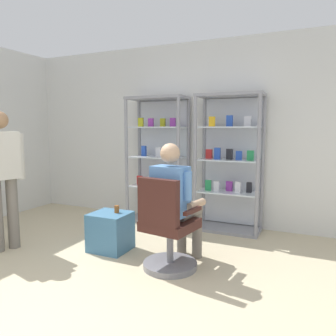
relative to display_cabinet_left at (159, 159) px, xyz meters
name	(u,v)px	position (x,y,z in m)	size (l,w,h in m)	color
ground_plane	(63,324)	(0.55, -2.76, -0.96)	(7.20, 7.20, 0.00)	#C6B793
back_wall	(199,134)	(0.55, 0.24, 0.39)	(6.00, 0.10, 2.70)	silver
display_cabinet_left	(159,159)	(0.00, 0.00, 0.00)	(0.90, 0.45, 1.90)	gray
display_cabinet_right	(230,162)	(1.10, 0.00, 0.00)	(0.90, 0.45, 1.90)	gray
office_chair	(167,232)	(0.86, -1.59, -0.57)	(0.60, 0.56, 0.96)	slate
seated_shopkeeper	(176,198)	(0.89, -1.43, -0.25)	(0.53, 0.60, 1.29)	slate
storage_crate	(110,231)	(0.02, -1.37, -0.74)	(0.44, 0.41, 0.45)	teal
tea_glass	(117,209)	(0.09, -1.33, -0.47)	(0.06, 0.06, 0.09)	brown
standing_customer	(2,172)	(-1.12, -1.87, -0.03)	(0.33, 0.50, 1.63)	slate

